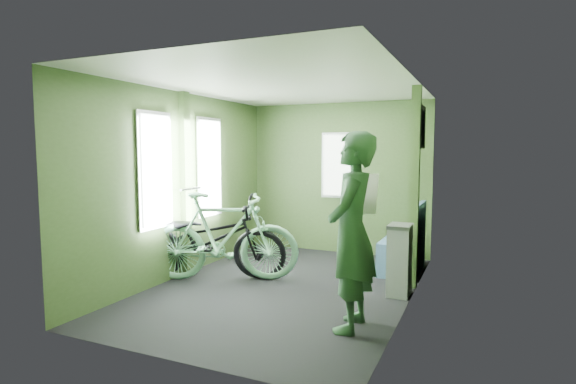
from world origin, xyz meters
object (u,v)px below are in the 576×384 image
object	(u,v)px
passenger	(352,231)
bicycle_black	(208,279)
waste_box	(400,260)
bench_seat	(403,252)
bicycle_mint	(223,281)

from	to	relation	value
passenger	bicycle_black	bearing A→B (deg)	-113.61
bicycle_black	passenger	world-z (taller)	passenger
bicycle_black	waste_box	bearing A→B (deg)	-100.98
bicycle_black	bench_seat	world-z (taller)	bench_seat
passenger	waste_box	size ratio (longest dim) A/B	2.23
passenger	waste_box	bearing A→B (deg)	165.41
bicycle_mint	passenger	size ratio (longest dim) A/B	1.04
bicycle_mint	waste_box	distance (m)	2.10
bench_seat	waste_box	bearing A→B (deg)	-82.64
bicycle_black	bench_seat	bearing A→B (deg)	-78.18
bicycle_black	bicycle_mint	distance (m)	0.21
passenger	bench_seat	world-z (taller)	passenger
passenger	waste_box	world-z (taller)	passenger
bicycle_black	passenger	bearing A→B (deg)	-130.60
passenger	bench_seat	distance (m)	2.17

